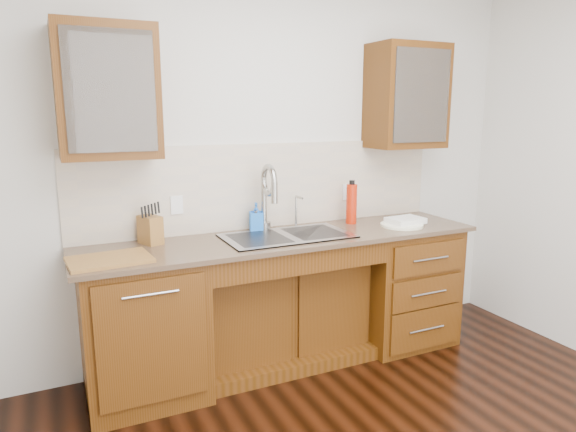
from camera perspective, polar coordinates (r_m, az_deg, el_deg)
name	(u,v)px	position (r m, az deg, el deg)	size (l,w,h in m)	color
wall_back	(264,164)	(3.66, -2.67, 5.76)	(4.00, 0.10, 2.70)	silver
base_cabinet_left	(143,327)	(3.29, -15.78, -11.76)	(0.70, 0.62, 0.88)	#593014
base_cabinet_center	(280,310)	(3.66, -0.88, -10.43)	(1.20, 0.44, 0.70)	#593014
base_cabinet_right	(399,283)	(4.02, 12.22, -7.28)	(0.70, 0.62, 0.88)	#593014
countertop	(286,238)	(3.40, -0.18, -2.49)	(2.70, 0.65, 0.03)	#84705B
backsplash	(268,186)	(3.62, -2.28, 3.38)	(2.70, 0.02, 0.59)	beige
sink	(287,249)	(3.40, -0.07, -3.68)	(0.84, 0.46, 0.19)	#9E9EA5
faucet	(264,202)	(3.52, -2.69, 1.57)	(0.04, 0.04, 0.40)	#999993
filter_tap	(296,210)	(3.64, 0.90, 0.65)	(0.02, 0.02, 0.24)	#999993
upper_cabinet_left	(107,92)	(3.16, -19.46, 12.83)	(0.55, 0.34, 0.75)	#593014
upper_cabinet_right	(406,97)	(3.98, 13.02, 12.80)	(0.55, 0.34, 0.75)	#593014
outlet_left	(177,205)	(3.42, -12.26, 1.21)	(0.08, 0.01, 0.12)	white
outlet_right	(347,192)	(3.92, 6.61, 2.69)	(0.08, 0.01, 0.12)	white
soap_bottle	(256,217)	(3.52, -3.55, -0.11)	(0.09, 0.09, 0.20)	blue
water_bottle	(351,204)	(3.77, 7.07, 1.33)	(0.08, 0.08, 0.29)	#B31D06
plate	(402,225)	(3.77, 12.53, -0.98)	(0.30, 0.30, 0.02)	white
dish_towel	(405,220)	(3.80, 12.91, -0.48)	(0.25, 0.18, 0.04)	silver
knife_block	(150,230)	(3.30, -15.05, -1.49)	(0.10, 0.16, 0.18)	#9B7149
cutting_board	(109,260)	(2.99, -19.23, -4.60)	(0.43, 0.30, 0.02)	#985D36
cup_left_a	(79,102)	(3.15, -22.17, 11.64)	(0.11, 0.11, 0.09)	silver
cup_left_b	(116,103)	(3.17, -18.61, 11.86)	(0.09, 0.09, 0.09)	white
cup_right_a	(392,103)	(3.90, 11.52, 12.21)	(0.14, 0.14, 0.11)	silver
cup_right_b	(412,104)	(4.01, 13.64, 12.01)	(0.10, 0.10, 0.10)	white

